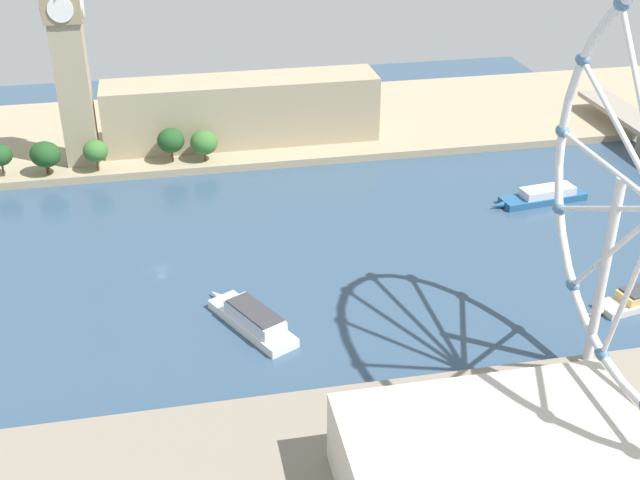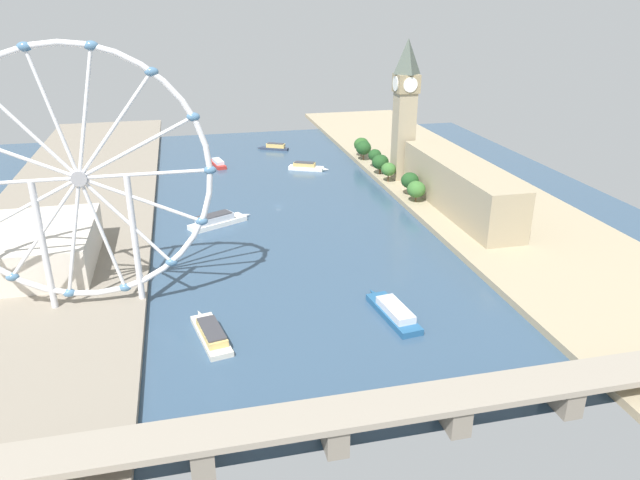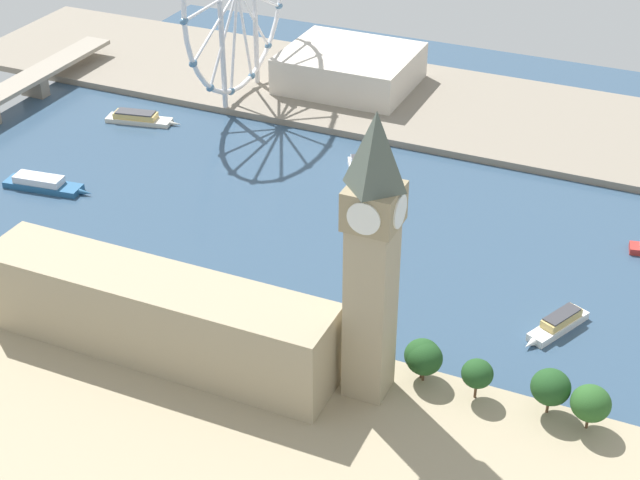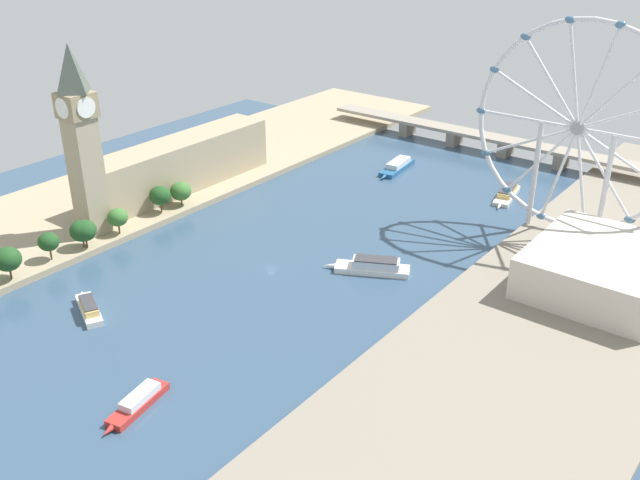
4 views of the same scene
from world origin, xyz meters
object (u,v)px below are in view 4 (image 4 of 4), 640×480
at_px(tour_boat_0, 89,308).
at_px(river_bridge, 480,138).
at_px(tour_boat_5, 507,194).
at_px(tour_boat_1, 373,266).
at_px(ferris_wheel, 577,130).
at_px(riverside_hall, 602,269).
at_px(parliament_block, 181,164).
at_px(tour_boat_3, 397,166).
at_px(clock_tower, 81,139).
at_px(tour_boat_4, 137,403).

bearing_deg(tour_boat_0, river_bridge, -71.42).
bearing_deg(river_bridge, tour_boat_5, -53.04).
bearing_deg(tour_boat_0, tour_boat_1, -100.66).
distance_m(ferris_wheel, riverside_hall, 66.25).
xyz_separation_m(parliament_block, tour_boat_5, (140.84, 99.68, -14.01)).
height_order(ferris_wheel, tour_boat_1, ferris_wheel).
distance_m(river_bridge, tour_boat_0, 269.59).
bearing_deg(tour_boat_1, riverside_hall, 178.19).
bearing_deg(tour_boat_3, tour_boat_5, 82.87).
xyz_separation_m(clock_tower, tour_boat_1, (121.50, 50.55, -45.14)).
bearing_deg(tour_boat_3, river_bridge, 153.48).
relative_size(riverside_hall, tour_boat_1, 1.71).
distance_m(parliament_block, tour_boat_5, 173.11).
distance_m(riverside_hall, tour_boat_3, 158.30).
height_order(parliament_block, tour_boat_3, parliament_block).
bearing_deg(river_bridge, clock_tower, -110.72).
bearing_deg(parliament_block, tour_boat_0, -59.29).
height_order(riverside_hall, tour_boat_1, riverside_hall).
xyz_separation_m(clock_tower, riverside_hall, (203.40, 89.98, -36.28)).
height_order(parliament_block, tour_boat_5, parliament_block).
xyz_separation_m(tour_boat_0, tour_boat_5, (77.70, 205.96, -0.20)).
bearing_deg(tour_boat_4, tour_boat_0, -124.31).
bearing_deg(tour_boat_0, ferris_wheel, -98.89).
xyz_separation_m(river_bridge, tour_boat_4, (28.07, -292.93, -6.09)).
xyz_separation_m(tour_boat_0, tour_boat_1, (67.74, 93.58, 0.36)).
bearing_deg(tour_boat_4, tour_boat_3, -179.11).
bearing_deg(clock_tower, ferris_wheel, 37.43).
xyz_separation_m(riverside_hall, tour_boat_5, (-71.92, 72.95, -9.42)).
distance_m(riverside_hall, tour_boat_4, 182.44).
height_order(parliament_block, tour_boat_0, parliament_block).
xyz_separation_m(tour_boat_4, tour_boat_5, (18.39, 231.18, 0.15)).
bearing_deg(river_bridge, ferris_wheel, -46.77).
bearing_deg(riverside_hall, tour_boat_5, 134.59).
relative_size(riverside_hall, river_bridge, 0.29).
bearing_deg(tour_boat_0, riverside_hall, -113.13).
relative_size(riverside_hall, tour_boat_5, 1.72).
bearing_deg(ferris_wheel, tour_boat_5, 142.69).
relative_size(ferris_wheel, tour_boat_4, 3.43).
relative_size(clock_tower, river_bridge, 0.41).
relative_size(riverside_hall, tour_boat_0, 2.20).
relative_size(river_bridge, tour_boat_0, 7.71).
bearing_deg(tour_boat_0, tour_boat_5, -85.44).
bearing_deg(tour_boat_0, tour_boat_3, -67.40).
distance_m(riverside_hall, river_bridge, 179.37).
height_order(tour_boat_0, tour_boat_4, tour_boat_0).
height_order(clock_tower, parliament_block, clock_tower).
height_order(parliament_block, riverside_hall, parliament_block).
height_order(clock_tower, ferris_wheel, ferris_wheel).
xyz_separation_m(tour_boat_1, tour_boat_5, (9.97, 112.38, -0.56)).
relative_size(ferris_wheel, tour_boat_1, 2.75).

